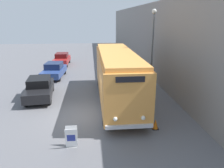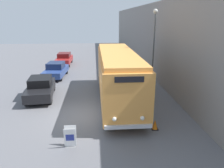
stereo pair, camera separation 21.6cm
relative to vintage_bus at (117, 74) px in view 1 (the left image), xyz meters
The scene contains 9 objects.
ground_plane 3.99m from the vintage_bus, 134.88° to the right, with size 80.00×80.00×0.00m, color slate.
building_wall_right 8.86m from the vintage_bus, 60.04° to the left, with size 0.30×60.00×7.22m.
vintage_bus is the anchor object (origin of this frame).
sign_board 6.64m from the vintage_bus, 115.71° to the right, with size 0.55×0.38×1.01m.
streetlamp 4.35m from the vintage_bus, 34.82° to the left, with size 0.36×0.36×6.45m.
parked_car_near 5.90m from the vintage_bus, 169.84° to the left, with size 2.24×4.52×1.55m.
parked_car_mid 8.97m from the vintage_bus, 128.50° to the left, with size 2.13×4.34×1.50m.
parked_car_far 14.27m from the vintage_bus, 112.75° to the left, with size 1.82×4.33×1.50m.
traffic_cone 5.07m from the vintage_bus, 70.66° to the right, with size 0.36×0.36×0.55m.
Camera 1 is at (0.65, -12.44, 5.81)m, focal length 35.00 mm.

